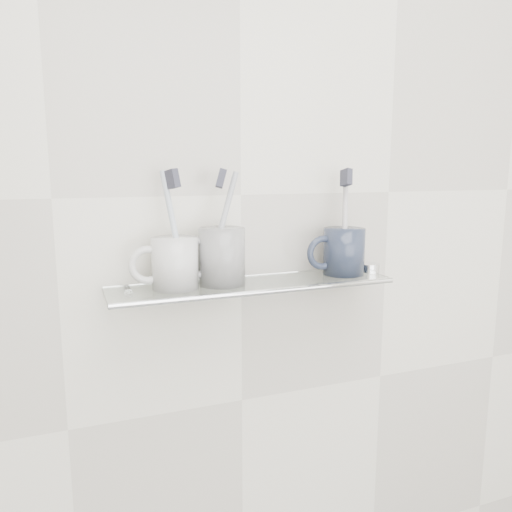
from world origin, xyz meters
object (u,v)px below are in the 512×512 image
shelf_glass (253,285)px  mug_center (222,256)px  mug_left (175,263)px  mug_right (344,251)px

shelf_glass → mug_center: bearing=174.8°
mug_left → mug_right: (0.32, 0.00, 0.00)m
mug_center → mug_right: bearing=10.7°
shelf_glass → mug_right: size_ratio=5.72×
mug_right → mug_left: bearing=160.7°
mug_right → shelf_glass: bearing=162.3°
shelf_glass → mug_center: (-0.05, 0.00, 0.05)m
mug_center → mug_right: 0.24m
mug_center → mug_right: (0.24, 0.00, -0.01)m
mug_left → mug_right: mug_right is taller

